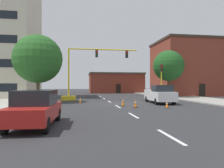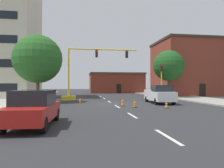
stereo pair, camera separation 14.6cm
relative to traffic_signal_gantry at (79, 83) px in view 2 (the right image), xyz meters
name	(u,v)px [view 2 (the right image)]	position (x,y,z in m)	size (l,w,h in m)	color
ground_plane	(112,104)	(3.59, -5.62, -2.30)	(160.00, 160.00, 0.00)	#2D2D30
sidewalk_left	(14,99)	(-8.86, 2.38, -2.23)	(6.00, 56.00, 0.14)	#B2ADA3
sidewalk_right	(184,97)	(16.05, 2.38, -2.23)	(6.00, 56.00, 0.14)	#9E998E
lane_stripe_seg_0	(167,137)	(3.59, -19.62, -2.30)	(0.16, 2.40, 0.01)	silver
lane_stripe_seg_1	(132,115)	(3.59, -14.12, -2.30)	(0.16, 2.40, 0.01)	silver
lane_stripe_seg_2	(117,106)	(3.59, -8.62, -2.30)	(0.16, 2.40, 0.01)	silver
lane_stripe_seg_3	(109,102)	(3.59, -3.12, -2.30)	(0.16, 2.40, 0.01)	silver
lane_stripe_seg_4	(104,99)	(3.59, 2.38, -2.30)	(0.16, 2.40, 0.01)	silver
lane_stripe_seg_5	(101,96)	(3.59, 7.88, -2.30)	(0.16, 2.40, 0.01)	silver
building_brick_center	(116,83)	(9.13, 24.50, 0.22)	(13.56, 8.66, 5.02)	brown
building_row_right	(187,68)	(20.36, 9.22, 2.89)	(11.48, 10.29, 10.37)	brown
traffic_signal_gantry	(79,83)	(0.00, 0.00, 0.00)	(10.05, 1.20, 6.83)	yellow
traffic_light_pole_right	(161,74)	(11.18, -0.58, 1.23)	(0.32, 0.47, 4.80)	yellow
tree_left_near	(38,59)	(-4.64, -2.73, 2.67)	(5.55, 5.55, 7.76)	brown
tree_right_mid	(169,66)	(13.66, 2.62, 2.65)	(4.75, 4.75, 7.34)	#4C3823
pickup_truck_white	(159,94)	(8.70, -5.98, -1.33)	(2.34, 5.52, 1.99)	white
sedan_red_near_left	(34,108)	(-1.97, -16.75, -1.41)	(2.05, 4.58, 1.74)	#B21E19
traffic_cone_roadside_a	(123,102)	(4.17, -8.20, -1.92)	(0.36, 0.36, 0.79)	black
traffic_cone_roadside_b	(135,104)	(4.95, -9.73, -1.95)	(0.36, 0.36, 0.73)	black
traffic_cone_roadside_c	(80,100)	(0.16, -4.42, -1.99)	(0.36, 0.36, 0.64)	black
traffic_cone_roadside_d	(166,105)	(7.56, -10.46, -2.00)	(0.36, 0.36, 0.62)	black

